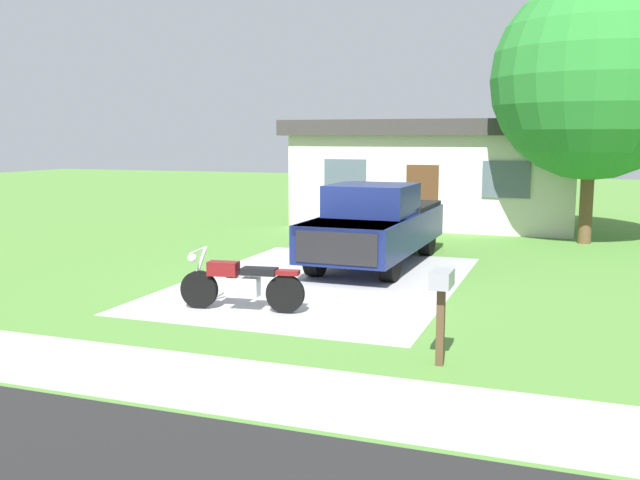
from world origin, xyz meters
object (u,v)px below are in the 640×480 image
Objects in this scene: pickup_truck at (377,224)px; mailbox at (441,292)px; neighbor_house at (437,171)px; shade_tree at (593,79)px; motorcycle at (241,283)px.

pickup_truck is 4.50× the size of mailbox.
neighbor_house is (-0.14, 8.32, 0.84)m from pickup_truck.
mailbox is at bearing -79.35° from neighbor_house.
pickup_truck is 7.74m from shade_tree.
motorcycle is at bearing -93.80° from neighbor_house.
shade_tree is at bearing 47.61° from pickup_truck.
shade_tree is at bearing -34.23° from neighbor_house.
neighbor_house is (0.89, 13.41, 1.32)m from motorcycle.
pickup_truck is (1.03, 5.09, 0.48)m from motorcycle.
motorcycle is 5.21m from pickup_truck.
motorcycle is 12.32m from shade_tree.
shade_tree is at bearing 60.89° from motorcycle.
mailbox is at bearing -68.33° from pickup_truck.
neighbor_house is at bearing 100.65° from mailbox.
shade_tree is (1.92, 11.90, 3.53)m from mailbox.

